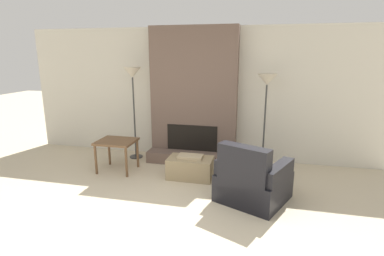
# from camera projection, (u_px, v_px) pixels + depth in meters

# --- Properties ---
(ground_plane) EXTENTS (24.00, 24.00, 0.00)m
(ground_plane) POSITION_uv_depth(u_px,v_px,m) (139.00, 239.00, 3.46)
(ground_plane) COLOR beige
(wall_back) EXTENTS (7.18, 0.06, 2.60)m
(wall_back) POSITION_uv_depth(u_px,v_px,m) (196.00, 94.00, 6.03)
(wall_back) COLOR beige
(wall_back) RESTS_ON ground_plane
(fireplace) EXTENTS (1.69, 0.66, 2.60)m
(fireplace) POSITION_uv_depth(u_px,v_px,m) (193.00, 101.00, 5.85)
(fireplace) COLOR brown
(fireplace) RESTS_ON ground_plane
(ottoman) EXTENTS (0.76, 0.45, 0.41)m
(ottoman) POSITION_uv_depth(u_px,v_px,m) (190.00, 167.00, 5.15)
(ottoman) COLOR #998460
(ottoman) RESTS_ON ground_plane
(armchair) EXTENTS (1.16, 1.15, 0.90)m
(armchair) POSITION_uv_depth(u_px,v_px,m) (251.00, 183.00, 4.31)
(armchair) COLOR black
(armchair) RESTS_ON ground_plane
(side_table) EXTENTS (0.66, 0.56, 0.57)m
(side_table) POSITION_uv_depth(u_px,v_px,m) (117.00, 145.00, 5.39)
(side_table) COLOR brown
(side_table) RESTS_ON ground_plane
(floor_lamp_left) EXTENTS (0.35, 0.35, 1.84)m
(floor_lamp_left) POSITION_uv_depth(u_px,v_px,m) (133.00, 79.00, 5.83)
(floor_lamp_left) COLOR #333333
(floor_lamp_left) RESTS_ON ground_plane
(floor_lamp_right) EXTENTS (0.35, 0.35, 1.75)m
(floor_lamp_right) POSITION_uv_depth(u_px,v_px,m) (267.00, 86.00, 5.29)
(floor_lamp_right) COLOR #333333
(floor_lamp_right) RESTS_ON ground_plane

